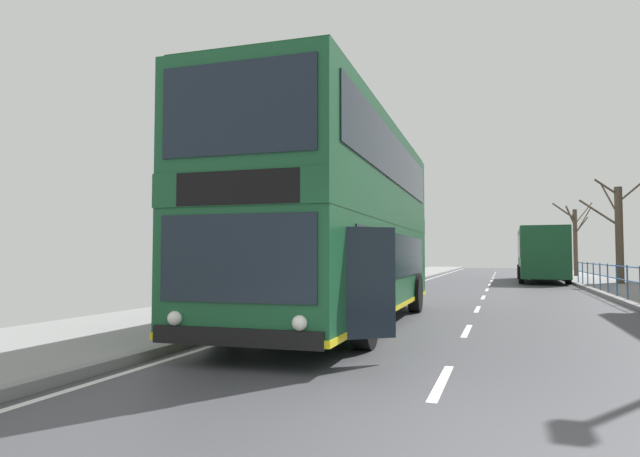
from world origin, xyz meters
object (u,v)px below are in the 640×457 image
double_decker_bus_main (339,220)px  bare_tree_far_01 (575,237)px  bare_tree_far_00 (618,232)px  background_bus_far_lane (541,253)px

double_decker_bus_main → bare_tree_far_01: bearing=75.0°
bare_tree_far_00 → background_bus_far_lane: bearing=127.9°
double_decker_bus_main → background_bus_far_lane: double_decker_bus_main is taller
bare_tree_far_00 → bare_tree_far_01: bare_tree_far_00 is taller
bare_tree_far_01 → bare_tree_far_00: bearing=-86.1°
double_decker_bus_main → bare_tree_far_01: size_ratio=2.04×
double_decker_bus_main → bare_tree_far_00: 21.64m
background_bus_far_lane → bare_tree_far_00: size_ratio=1.98×
bare_tree_far_01 → background_bus_far_lane: bearing=-111.7°
double_decker_bus_main → bare_tree_far_00: bearing=65.4°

